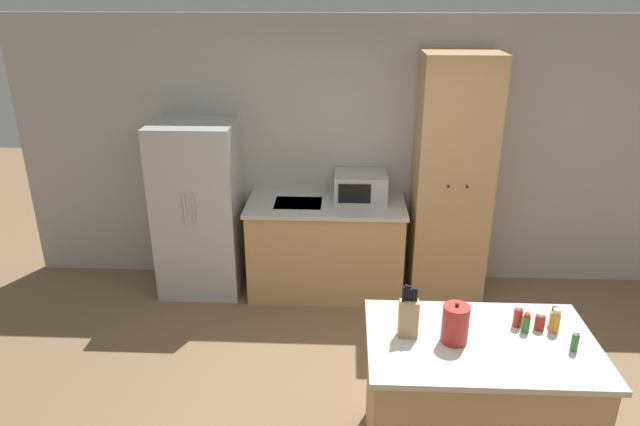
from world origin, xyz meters
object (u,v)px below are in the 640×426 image
(spice_bottle_pale_salt, at_px, (540,322))
(spice_bottle_orange_cap, at_px, (526,323))
(spice_bottle_short_red, at_px, (518,317))
(microwave, at_px, (360,187))
(spice_bottle_green_herb, at_px, (575,342))
(spice_bottle_tall_dark, at_px, (555,321))
(spice_bottle_amber_oil, at_px, (554,317))
(refrigerator, at_px, (199,209))
(kettle, at_px, (455,324))
(knife_block, at_px, (408,317))
(pantry_cabinet, at_px, (451,180))

(spice_bottle_pale_salt, relative_size, spice_bottle_orange_cap, 0.90)
(spice_bottle_short_red, bearing_deg, microwave, 113.19)
(spice_bottle_green_herb, distance_m, spice_bottle_orange_cap, 0.28)
(spice_bottle_tall_dark, relative_size, spice_bottle_pale_salt, 1.39)
(spice_bottle_amber_oil, bearing_deg, spice_bottle_pale_salt, -155.06)
(refrigerator, bearing_deg, kettle, -47.10)
(spice_bottle_green_herb, bearing_deg, kettle, 174.66)
(kettle, bearing_deg, microwave, 102.23)
(microwave, bearing_deg, spice_bottle_amber_oil, -61.73)
(spice_bottle_tall_dark, height_order, spice_bottle_short_red, spice_bottle_tall_dark)
(spice_bottle_amber_oil, bearing_deg, spice_bottle_tall_dark, -106.27)
(microwave, xyz_separation_m, spice_bottle_amber_oil, (1.13, -2.10, -0.08))
(knife_block, distance_m, spice_bottle_short_red, 0.69)
(spice_bottle_amber_oil, xyz_separation_m, spice_bottle_orange_cap, (-0.19, -0.08, 0.00))
(spice_bottle_green_herb, bearing_deg, spice_bottle_short_red, 136.52)
(pantry_cabinet, bearing_deg, spice_bottle_short_red, -87.94)
(spice_bottle_short_red, bearing_deg, refrigerator, 140.53)
(refrigerator, distance_m, spice_bottle_pale_salt, 3.28)
(spice_bottle_amber_oil, xyz_separation_m, spice_bottle_green_herb, (0.03, -0.26, 0.00))
(refrigerator, bearing_deg, spice_bottle_pale_salt, -38.47)
(refrigerator, height_order, kettle, refrigerator)
(kettle, bearing_deg, spice_bottle_orange_cap, 15.00)
(microwave, xyz_separation_m, spice_bottle_orange_cap, (0.94, -2.17, -0.08))
(knife_block, height_order, spice_bottle_tall_dark, knife_block)
(knife_block, xyz_separation_m, spice_bottle_green_herb, (0.92, -0.10, -0.07))
(spice_bottle_short_red, xyz_separation_m, kettle, (-0.41, -0.18, 0.05))
(refrigerator, distance_m, spice_bottle_orange_cap, 3.23)
(knife_block, height_order, spice_bottle_orange_cap, knife_block)
(knife_block, distance_m, spice_bottle_pale_salt, 0.81)
(knife_block, height_order, kettle, knife_block)
(refrigerator, bearing_deg, spice_bottle_green_herb, -39.87)
(knife_block, distance_m, kettle, 0.27)
(microwave, distance_m, kettle, 2.34)
(spice_bottle_pale_salt, distance_m, spice_bottle_orange_cap, 0.10)
(spice_bottle_orange_cap, bearing_deg, spice_bottle_tall_dark, 2.83)
(refrigerator, xyz_separation_m, knife_block, (1.77, -2.15, 0.20))
(refrigerator, distance_m, pantry_cabinet, 2.39)
(knife_block, xyz_separation_m, spice_bottle_amber_oil, (0.89, 0.15, -0.07))
(spice_bottle_pale_salt, bearing_deg, microwave, 115.67)
(microwave, bearing_deg, spice_bottle_orange_cap, -66.66)
(spice_bottle_amber_oil, bearing_deg, pantry_cabinet, 98.31)
(spice_bottle_pale_salt, bearing_deg, pantry_cabinet, 95.45)
(spice_bottle_orange_cap, distance_m, kettle, 0.46)
(refrigerator, relative_size, microwave, 3.38)
(spice_bottle_tall_dark, bearing_deg, spice_bottle_pale_salt, 164.42)
(refrigerator, height_order, spice_bottle_pale_salt, refrigerator)
(knife_block, relative_size, kettle, 1.31)
(spice_bottle_amber_oil, distance_m, spice_bottle_pale_salt, 0.11)
(spice_bottle_green_herb, xyz_separation_m, spice_bottle_pale_salt, (-0.13, 0.21, -0.01))
(spice_bottle_orange_cap, bearing_deg, microwave, 113.34)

